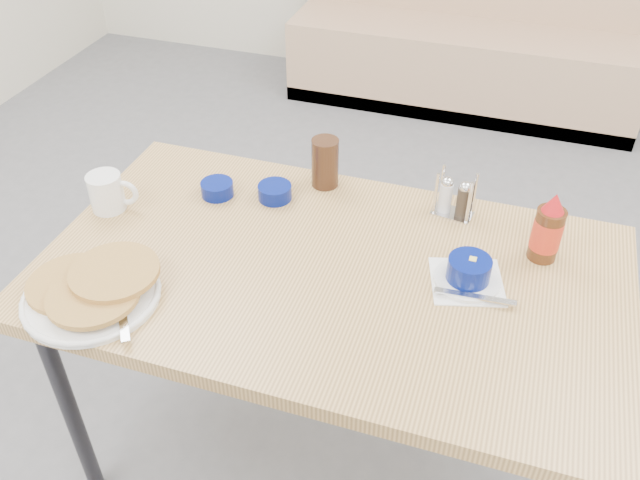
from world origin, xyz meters
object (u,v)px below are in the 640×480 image
(butter_bowl, at_px, (275,192))
(condiment_caddy, at_px, (454,200))
(pancake_plate, at_px, (93,290))
(coffee_mug, at_px, (108,192))
(grits_setting, at_px, (468,273))
(syrup_bottle, at_px, (547,231))
(dining_table, at_px, (331,287))
(creamer_bowl, at_px, (217,189))
(booth_bench, at_px, (467,40))
(amber_tumbler, at_px, (325,163))

(butter_bowl, bearing_deg, condiment_caddy, 9.49)
(pancake_plate, bearing_deg, coffee_mug, 115.50)
(butter_bowl, relative_size, condiment_caddy, 0.73)
(grits_setting, xyz_separation_m, syrup_bottle, (0.16, 0.15, 0.05))
(condiment_caddy, bearing_deg, syrup_bottle, -15.25)
(dining_table, height_order, creamer_bowl, creamer_bowl)
(coffee_mug, bearing_deg, booth_bench, 75.64)
(amber_tumbler, bearing_deg, coffee_mug, -150.50)
(booth_bench, distance_m, pancake_plate, 2.87)
(creamer_bowl, distance_m, syrup_bottle, 0.87)
(pancake_plate, xyz_separation_m, grits_setting, (0.80, 0.32, 0.01))
(dining_table, distance_m, butter_bowl, 0.34)
(dining_table, bearing_deg, amber_tumbler, 110.25)
(pancake_plate, height_order, syrup_bottle, syrup_bottle)
(pancake_plate, height_order, coffee_mug, coffee_mug)
(coffee_mug, height_order, creamer_bowl, coffee_mug)
(coffee_mug, bearing_deg, grits_setting, -0.04)
(syrup_bottle, bearing_deg, dining_table, -156.96)
(creamer_bowl, bearing_deg, coffee_mug, -149.07)
(dining_table, relative_size, amber_tumbler, 9.88)
(grits_setting, distance_m, butter_bowl, 0.58)
(booth_bench, relative_size, grits_setting, 8.63)
(booth_bench, xyz_separation_m, coffee_mug, (-0.64, -2.48, 0.46))
(creamer_bowl, bearing_deg, syrup_bottle, 0.27)
(butter_bowl, height_order, amber_tumbler, amber_tumbler)
(pancake_plate, distance_m, creamer_bowl, 0.47)
(amber_tumbler, bearing_deg, pancake_plate, -120.75)
(dining_table, distance_m, pancake_plate, 0.56)
(dining_table, xyz_separation_m, butter_bowl, (-0.23, 0.23, 0.08))
(condiment_caddy, height_order, syrup_bottle, syrup_bottle)
(condiment_caddy, bearing_deg, dining_table, -118.06)
(amber_tumbler, bearing_deg, grits_setting, -33.18)
(booth_bench, relative_size, dining_table, 1.36)
(coffee_mug, xyz_separation_m, butter_bowl, (0.40, 0.18, -0.03))
(condiment_caddy, relative_size, syrup_bottle, 0.68)
(amber_tumbler, bearing_deg, butter_bowl, -135.19)
(booth_bench, distance_m, creamer_bowl, 2.41)
(creamer_bowl, distance_m, butter_bowl, 0.16)
(amber_tumbler, distance_m, condiment_caddy, 0.37)
(coffee_mug, distance_m, grits_setting, 0.95)
(booth_bench, distance_m, syrup_bottle, 2.43)
(booth_bench, relative_size, condiment_caddy, 15.04)
(creamer_bowl, relative_size, butter_bowl, 0.97)
(coffee_mug, bearing_deg, pancake_plate, -64.50)
(pancake_plate, xyz_separation_m, condiment_caddy, (0.72, 0.58, 0.02))
(creamer_bowl, relative_size, syrup_bottle, 0.48)
(grits_setting, distance_m, creamer_bowl, 0.72)
(coffee_mug, height_order, syrup_bottle, syrup_bottle)
(coffee_mug, distance_m, condiment_caddy, 0.91)
(pancake_plate, bearing_deg, butter_bowl, 63.20)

